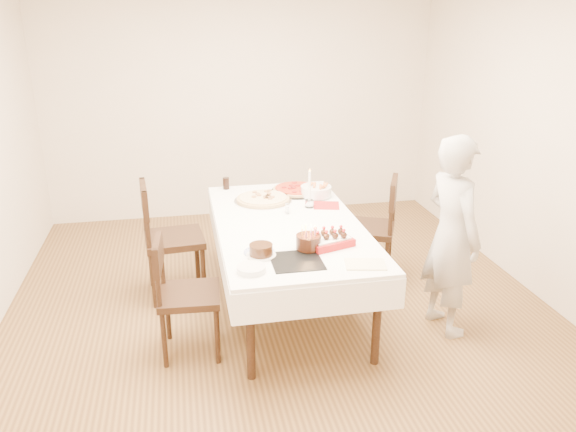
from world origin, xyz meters
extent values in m
plane|color=#55381D|center=(0.00, 0.00, 0.00)|extent=(5.00, 5.00, 0.00)
cube|color=beige|center=(0.00, 2.50, 1.35)|extent=(4.50, 0.04, 2.70)
cube|color=beige|center=(0.00, -2.50, 1.35)|extent=(4.50, 0.04, 2.70)
cube|color=beige|center=(2.25, 0.00, 1.35)|extent=(0.04, 5.00, 2.70)
cube|color=white|center=(0.07, 0.10, 0.38)|extent=(1.65, 2.36, 0.75)
imported|color=beige|center=(1.21, -0.47, 0.77)|extent=(0.47, 0.62, 1.54)
cylinder|color=beige|center=(-0.04, 0.66, 0.77)|extent=(0.66, 0.66, 0.04)
cylinder|color=red|center=(0.31, 0.87, 0.77)|extent=(0.59, 0.59, 0.04)
cube|color=#B21E1E|center=(0.48, 0.44, 0.75)|extent=(0.27, 0.27, 0.01)
cylinder|color=white|center=(0.45, 0.70, 0.80)|extent=(0.28, 0.28, 0.09)
cylinder|color=white|center=(0.33, 0.43, 0.92)|extent=(0.09, 0.09, 0.35)
cylinder|color=black|center=(-0.33, 1.09, 0.81)|extent=(0.07, 0.07, 0.11)
cylinder|color=black|center=(-0.24, -0.50, 0.79)|extent=(0.22, 0.22, 0.09)
cube|color=black|center=(-0.01, -0.64, 0.75)|extent=(0.35, 0.35, 0.01)
cylinder|color=#35160E|center=(0.11, -0.46, 0.84)|extent=(0.19, 0.19, 0.17)
cube|color=beige|center=(0.43, -0.78, 0.75)|extent=(0.30, 0.23, 0.02)
cylinder|color=white|center=(-0.34, -0.73, 0.77)|extent=(0.24, 0.24, 0.04)
cylinder|color=white|center=(-0.24, -0.44, 0.75)|extent=(0.26, 0.26, 0.01)
camera|label=1|loc=(-0.74, -4.03, 2.37)|focal=35.00mm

